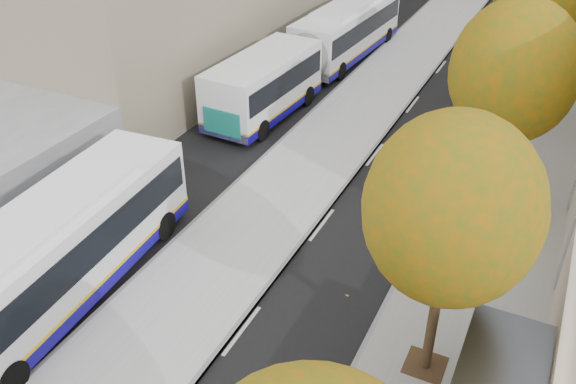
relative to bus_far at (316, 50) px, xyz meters
The scene contains 7 objects.
bus_platform 5.71m from the bus_far, 46.93° to the left, with size 4.25×150.00×0.15m, color #ABABAB.
sidewalk 12.51m from the bus_far, 18.82° to the left, with size 4.75×150.00×0.08m, color gray.
tree_c 21.50m from the bus_far, 58.08° to the right, with size 4.20×4.20×7.28m.
tree_d 14.87m from the bus_far, 38.75° to the right, with size 4.40×4.40×7.60m.
tree_e 11.90m from the bus_far, ahead, with size 4.60×4.60×7.92m.
bus_far is the anchor object (origin of this frame).
distant_car 11.05m from the bus_far, 92.50° to the left, with size 1.47×3.65×1.24m, color silver.
Camera 1 is at (5.27, 0.88, 13.13)m, focal length 38.00 mm.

